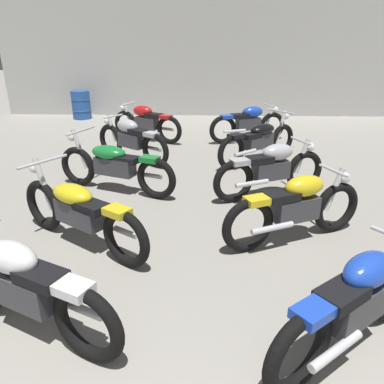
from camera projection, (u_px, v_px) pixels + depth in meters
The scene contains 12 objects.
back_wall at pixel (201, 57), 11.64m from camera, with size 12.53×0.24×3.60m, color #B2B2AD.
motorcycle_left_row_1 at pixel (25, 287), 3.08m from camera, with size 1.83×0.94×0.88m.
motorcycle_left_row_2 at pixel (79, 211), 4.43m from camera, with size 1.86×1.31×0.97m.
motorcycle_left_row_3 at pixel (114, 165), 6.04m from camera, with size 2.06×0.99×0.97m.
motorcycle_left_row_4 at pixel (131, 139), 7.57m from camera, with size 1.65×1.26×0.88m.
motorcycle_left_row_5 at pixel (146, 122), 9.09m from camera, with size 1.80×1.00×0.88m.
motorcycle_right_row_1 at pixel (356, 302), 2.90m from camera, with size 1.62×1.30×0.88m.
motorcycle_right_row_2 at pixel (296, 207), 4.53m from camera, with size 1.84×0.92×0.88m.
motorcycle_right_row_3 at pixel (271, 169), 5.85m from camera, with size 1.85×0.89×0.88m.
motorcycle_right_row_4 at pixel (259, 140), 7.51m from camera, with size 1.72×1.49×0.97m.
motorcycle_right_row_5 at pixel (249, 123), 8.99m from camera, with size 1.89×0.78×0.88m.
oil_drum at pixel (81, 105), 11.60m from camera, with size 0.59×0.59×0.85m.
Camera 1 is at (0.15, 0.03, 2.35)m, focal length 35.11 mm.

